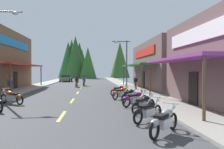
# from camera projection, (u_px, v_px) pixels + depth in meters

# --- Properties ---
(ground) EXTENTS (10.16, 77.02, 0.10)m
(ground) POSITION_uv_depth(u_px,v_px,m) (80.00, 89.00, 25.64)
(ground) COLOR #424244
(sidewalk_left) EXTENTS (2.59, 77.02, 0.12)m
(sidewalk_left) POSITION_uv_depth(u_px,v_px,m) (27.00, 89.00, 25.05)
(sidewalk_left) COLOR #9E9991
(sidewalk_left) RESTS_ON ground
(sidewalk_right) EXTENTS (2.59, 77.02, 0.12)m
(sidewalk_right) POSITION_uv_depth(u_px,v_px,m) (132.00, 88.00, 26.22)
(sidewalk_right) COLOR gray
(sidewalk_right) RESTS_ON ground
(centerline_dashes) EXTENTS (0.16, 50.01, 0.01)m
(centerline_dashes) POSITION_uv_depth(u_px,v_px,m) (81.00, 87.00, 27.54)
(centerline_dashes) COLOR #E0C64C
(centerline_dashes) RESTS_ON ground
(storefront_right_far) EXTENTS (8.86, 13.26, 5.63)m
(storefront_right_far) POSITION_uv_depth(u_px,v_px,m) (172.00, 66.00, 25.77)
(storefront_right_far) COLOR brown
(storefront_right_far) RESTS_ON ground
(streetlamp_left) EXTENTS (2.11, 0.30, 6.71)m
(streetlamp_left) POSITION_uv_depth(u_px,v_px,m) (3.00, 42.00, 15.65)
(streetlamp_left) COLOR #474C51
(streetlamp_left) RESTS_ON ground
(streetlamp_right) EXTENTS (2.11, 0.30, 5.73)m
(streetlamp_right) POSITION_uv_depth(u_px,v_px,m) (124.00, 57.00, 24.56)
(streetlamp_right) COLOR #474C51
(streetlamp_right) RESTS_ON ground
(motorcycle_parked_right_0) EXTENTS (1.55, 1.62, 1.04)m
(motorcycle_parked_right_0) POSITION_uv_depth(u_px,v_px,m) (164.00, 121.00, 7.16)
(motorcycle_parked_right_0) COLOR black
(motorcycle_parked_right_0) RESTS_ON ground
(motorcycle_parked_right_1) EXTENTS (1.66, 1.50, 1.04)m
(motorcycle_parked_right_1) POSITION_uv_depth(u_px,v_px,m) (148.00, 110.00, 9.05)
(motorcycle_parked_right_1) COLOR black
(motorcycle_parked_right_1) RESTS_ON ground
(motorcycle_parked_right_2) EXTENTS (1.63, 1.53, 1.04)m
(motorcycle_parked_right_2) POSITION_uv_depth(u_px,v_px,m) (144.00, 103.00, 10.96)
(motorcycle_parked_right_2) COLOR black
(motorcycle_parked_right_2) RESTS_ON ground
(motorcycle_parked_right_3) EXTENTS (1.89, 1.18, 1.04)m
(motorcycle_parked_right_3) POSITION_uv_depth(u_px,v_px,m) (135.00, 98.00, 12.97)
(motorcycle_parked_right_3) COLOR black
(motorcycle_parked_right_3) RESTS_ON ground
(motorcycle_parked_right_4) EXTENTS (1.48, 1.68, 1.04)m
(motorcycle_parked_right_4) POSITION_uv_depth(u_px,v_px,m) (130.00, 95.00, 14.85)
(motorcycle_parked_right_4) COLOR black
(motorcycle_parked_right_4) RESTS_ON ground
(motorcycle_parked_right_5) EXTENTS (1.64, 1.52, 1.04)m
(motorcycle_parked_right_5) POSITION_uv_depth(u_px,v_px,m) (121.00, 93.00, 16.37)
(motorcycle_parked_right_5) COLOR black
(motorcycle_parked_right_5) RESTS_ON ground
(motorcycle_parked_right_6) EXTENTS (1.77, 1.37, 1.04)m
(motorcycle_parked_right_6) POSITION_uv_depth(u_px,v_px,m) (119.00, 90.00, 18.53)
(motorcycle_parked_right_6) COLOR black
(motorcycle_parked_right_6) RESTS_ON ground
(motorcycle_parked_left_4) EXTENTS (1.88, 1.19, 1.04)m
(motorcycle_parked_left_4) POSITION_uv_depth(u_px,v_px,m) (12.00, 97.00, 13.74)
(motorcycle_parked_left_4) COLOR black
(motorcycle_parked_left_4) RESTS_ON ground
(rider_cruising_lead) EXTENTS (0.60, 2.14, 1.57)m
(rider_cruising_lead) POSITION_uv_depth(u_px,v_px,m) (77.00, 82.00, 28.10)
(rider_cruising_lead) COLOR black
(rider_cruising_lead) RESTS_ON ground
(rider_cruising_trailing) EXTENTS (0.60, 2.14, 1.57)m
(rider_cruising_trailing) POSITION_uv_depth(u_px,v_px,m) (84.00, 81.00, 30.37)
(rider_cruising_trailing) COLOR black
(rider_cruising_trailing) RESTS_ON ground
(pedestrian_by_shop) EXTENTS (0.40, 0.52, 1.81)m
(pedestrian_by_shop) POSITION_uv_depth(u_px,v_px,m) (9.00, 82.00, 20.99)
(pedestrian_by_shop) COLOR #726659
(pedestrian_by_shop) RESTS_ON ground
(pedestrian_waiting) EXTENTS (0.43, 0.45, 1.54)m
(pedestrian_waiting) POSITION_uv_depth(u_px,v_px,m) (10.00, 85.00, 19.93)
(pedestrian_waiting) COLOR maroon
(pedestrian_waiting) RESTS_ON ground
(pedestrian_strolling) EXTENTS (0.42, 0.49, 1.66)m
(pedestrian_strolling) POSITION_uv_depth(u_px,v_px,m) (136.00, 82.00, 23.62)
(pedestrian_strolling) COLOR maroon
(pedestrian_strolling) RESTS_ON ground
(parked_car_curbside) EXTENTS (2.24, 4.39, 1.40)m
(parked_car_curbside) POSITION_uv_depth(u_px,v_px,m) (66.00, 78.00, 42.40)
(parked_car_curbside) COLOR #4C723F
(parked_car_curbside) RESTS_ON ground
(treeline_backdrop) EXTENTS (22.25, 10.85, 12.83)m
(treeline_backdrop) POSITION_uv_depth(u_px,v_px,m) (82.00, 60.00, 64.89)
(treeline_backdrop) COLOR #315D23
(treeline_backdrop) RESTS_ON ground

